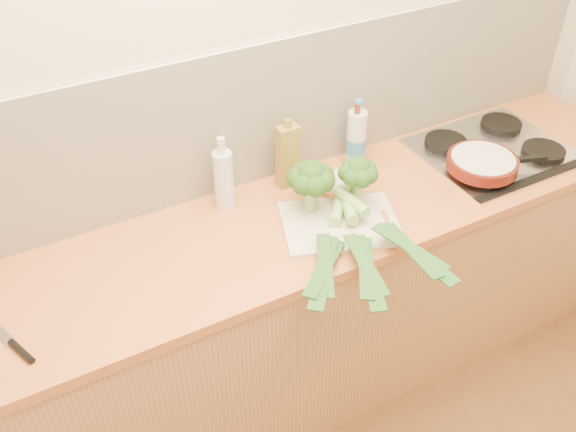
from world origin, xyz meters
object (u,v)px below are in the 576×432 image
(chefs_knife, at_px, (15,346))
(skillet, at_px, (483,163))
(gas_hob, at_px, (494,150))
(chopping_board, at_px, (340,223))

(chefs_knife, distance_m, skillet, 1.73)
(gas_hob, relative_size, skillet, 1.52)
(chopping_board, xyz_separation_m, skillet, (0.63, -0.01, 0.06))
(gas_hob, height_order, chefs_knife, gas_hob)
(chefs_knife, relative_size, skillet, 0.69)
(chopping_board, relative_size, chefs_knife, 1.51)
(gas_hob, xyz_separation_m, chopping_board, (-0.79, -0.09, -0.01))
(chopping_board, xyz_separation_m, chefs_knife, (-1.10, -0.03, 0.00))
(gas_hob, xyz_separation_m, skillet, (-0.16, -0.10, 0.05))
(chefs_knife, bearing_deg, chopping_board, -20.02)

